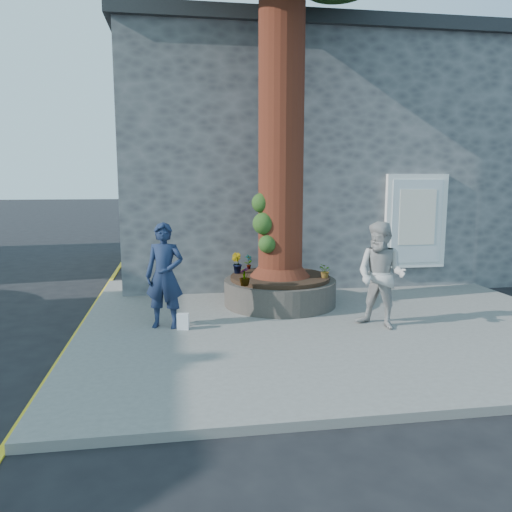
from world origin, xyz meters
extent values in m
plane|color=black|center=(0.00, 0.00, 0.00)|extent=(120.00, 120.00, 0.00)
cube|color=slate|center=(1.50, 1.00, 0.06)|extent=(9.00, 8.00, 0.12)
cube|color=yellow|center=(-3.05, 1.00, 0.00)|extent=(0.10, 30.00, 0.01)
cube|color=#494A4E|center=(2.50, 7.20, 3.00)|extent=(10.00, 8.00, 6.00)
cube|color=black|center=(2.50, 7.20, 6.15)|extent=(10.30, 8.30, 0.30)
cube|color=white|center=(4.30, 3.14, 1.70)|extent=(1.50, 0.12, 2.20)
cube|color=silver|center=(4.30, 3.08, 1.70)|extent=(1.25, 0.04, 1.95)
cube|color=silver|center=(4.30, 3.06, 1.80)|extent=(0.90, 0.02, 1.30)
cylinder|color=black|center=(0.80, 2.00, 0.38)|extent=(2.30, 2.30, 0.52)
cylinder|color=black|center=(0.80, 2.00, 0.68)|extent=(2.04, 2.04, 0.08)
cylinder|color=#4E2613|center=(0.80, 2.00, 4.47)|extent=(0.90, 0.90, 7.50)
cone|color=#4E2613|center=(0.80, 2.00, 1.07)|extent=(1.24, 1.24, 0.70)
sphere|color=#213F15|center=(0.42, 1.80, 1.82)|extent=(0.44, 0.44, 0.44)
sphere|color=#213F15|center=(0.48, 1.70, 1.42)|extent=(0.36, 0.36, 0.36)
sphere|color=#213F15|center=(0.40, 1.92, 2.22)|extent=(0.40, 0.40, 0.40)
imported|color=#16213D|center=(-1.51, 0.72, 1.04)|extent=(0.76, 0.60, 1.84)
imported|color=#AAA6A3|center=(2.19, 0.13, 1.05)|extent=(1.13, 1.13, 1.85)
cube|color=white|center=(-1.21, 0.53, 0.26)|extent=(0.21, 0.15, 0.28)
imported|color=gray|center=(0.27, 2.85, 0.88)|extent=(0.20, 0.18, 0.32)
imported|color=gray|center=(-0.05, 2.42, 0.94)|extent=(0.33, 0.33, 0.43)
imported|color=gray|center=(-0.05, 1.15, 0.89)|extent=(0.28, 0.28, 0.35)
imported|color=gray|center=(1.65, 1.62, 0.86)|extent=(0.28, 0.30, 0.29)
camera|label=1|loc=(-1.27, -7.88, 2.71)|focal=35.00mm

